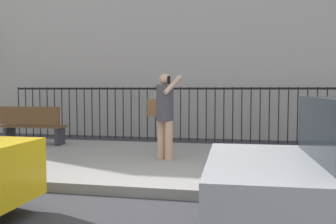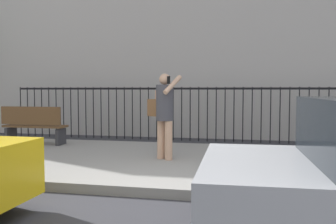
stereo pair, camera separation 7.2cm
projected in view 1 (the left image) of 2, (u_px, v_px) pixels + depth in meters
name	position (u px, v px, depth m)	size (l,w,h in m)	color
ground_plane	(154.00, 199.00, 5.15)	(60.00, 60.00, 0.00)	#333338
sidewalk	(181.00, 163.00, 7.30)	(28.00, 4.40, 0.15)	gray
iron_fence	(202.00, 107.00, 10.86)	(12.03, 0.04, 1.60)	black
pedestrian_on_phone	(164.00, 110.00, 7.24)	(0.72, 0.59, 1.68)	tan
street_bench	(32.00, 125.00, 9.22)	(1.60, 0.45, 0.95)	brown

